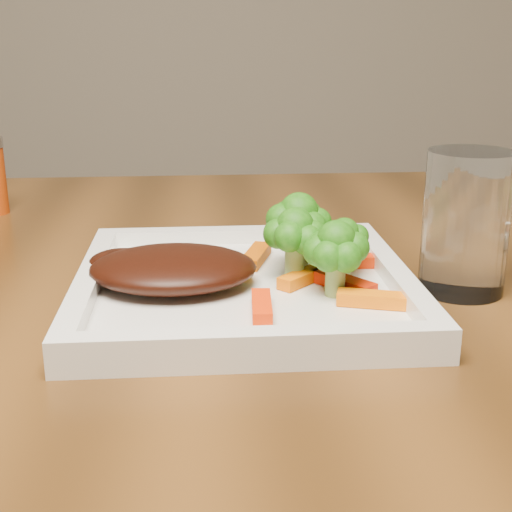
{
  "coord_description": "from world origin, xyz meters",
  "views": [
    {
      "loc": [
        0.28,
        -0.79,
        0.96
      ],
      "look_at": [
        0.33,
        -0.24,
        0.79
      ],
      "focal_mm": 50.0,
      "sensor_mm": 36.0,
      "label": 1
    }
  ],
  "objects": [
    {
      "name": "broccoli_2",
      "position": [
        0.39,
        -0.26,
        0.79
      ],
      "size": [
        0.07,
        0.07,
        0.06
      ],
      "primitive_type": null,
      "rotation": [
        0.0,
        0.0,
        0.21
      ],
      "color": "#1D6110",
      "rests_on": "plate"
    },
    {
      "name": "carrot_4",
      "position": [
        0.33,
        -0.17,
        0.77
      ],
      "size": [
        0.03,
        0.06,
        0.01
      ],
      "primitive_type": "cube",
      "rotation": [
        0.0,
        0.0,
        1.26
      ],
      "color": "#C85203",
      "rests_on": "plate"
    },
    {
      "name": "broccoli_0",
      "position": [
        0.37,
        -0.2,
        0.8
      ],
      "size": [
        0.08,
        0.08,
        0.07
      ],
      "primitive_type": null,
      "rotation": [
        0.0,
        0.0,
        -0.27
      ],
      "color": "#216510",
      "rests_on": "plate"
    },
    {
      "name": "steak",
      "position": [
        0.26,
        -0.23,
        0.78
      ],
      "size": [
        0.14,
        0.11,
        0.03
      ],
      "primitive_type": "ellipsoid",
      "rotation": [
        0.0,
        0.0,
        -0.04
      ],
      "color": "black",
      "rests_on": "plate"
    },
    {
      "name": "plate",
      "position": [
        0.32,
        -0.24,
        0.76
      ],
      "size": [
        0.27,
        0.27,
        0.01
      ],
      "primitive_type": "cube",
      "color": "white",
      "rests_on": "dining_table"
    },
    {
      "name": "carrot_5",
      "position": [
        0.4,
        -0.25,
        0.77
      ],
      "size": [
        0.05,
        0.06,
        0.01
      ],
      "primitive_type": "cube",
      "rotation": [
        0.0,
        0.0,
        -0.9
      ],
      "color": "red",
      "rests_on": "plate"
    },
    {
      "name": "drinking_glass",
      "position": [
        0.5,
        -0.23,
        0.81
      ],
      "size": [
        0.08,
        0.08,
        0.12
      ],
      "primitive_type": "cylinder",
      "rotation": [
        0.0,
        0.0,
        -0.18
      ],
      "color": "white",
      "rests_on": "dining_table"
    },
    {
      "name": "carrot_2",
      "position": [
        0.33,
        -0.3,
        0.77
      ],
      "size": [
        0.02,
        0.05,
        0.01
      ],
      "primitive_type": "cube",
      "rotation": [
        0.0,
        0.0,
        1.51
      ],
      "color": "#FA3204",
      "rests_on": "plate"
    },
    {
      "name": "carrot_3",
      "position": [
        0.42,
        -0.2,
        0.77
      ],
      "size": [
        0.06,
        0.02,
        0.01
      ],
      "primitive_type": "cube",
      "rotation": [
        0.0,
        0.0,
        -0.05
      ],
      "color": "red",
      "rests_on": "plate"
    },
    {
      "name": "broccoli_1",
      "position": [
        0.4,
        -0.22,
        0.79
      ],
      "size": [
        0.06,
        0.06,
        0.06
      ],
      "primitive_type": null,
      "rotation": [
        0.0,
        0.0,
        -0.26
      ],
      "color": "#306711",
      "rests_on": "plate"
    },
    {
      "name": "carrot_6",
      "position": [
        0.37,
        -0.24,
        0.77
      ],
      "size": [
        0.05,
        0.05,
        0.01
      ],
      "primitive_type": "cube",
      "rotation": [
        0.0,
        0.0,
        0.78
      ],
      "color": "#FF6E04",
      "rests_on": "plate"
    },
    {
      "name": "broccoli_3",
      "position": [
        0.36,
        -0.23,
        0.79
      ],
      "size": [
        0.07,
        0.07,
        0.06
      ],
      "primitive_type": null,
      "rotation": [
        0.0,
        0.0,
        -0.22
      ],
      "color": "#147915",
      "rests_on": "plate"
    },
    {
      "name": "carrot_1",
      "position": [
        0.42,
        -0.29,
        0.77
      ],
      "size": [
        0.06,
        0.03,
        0.01
      ],
      "primitive_type": "cube",
      "rotation": [
        0.0,
        0.0,
        -0.28
      ],
      "color": "orange",
      "rests_on": "plate"
    }
  ]
}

